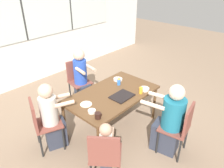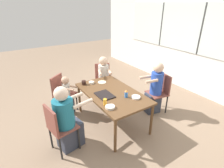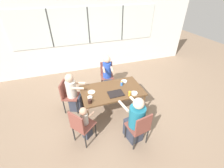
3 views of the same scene
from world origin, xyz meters
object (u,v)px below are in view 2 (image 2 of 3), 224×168
person_toddler (68,96)px  coffee_mug (84,83)px  chair_for_man_blue_shirt (161,90)px  bowl_white_shallow (91,82)px  chair_for_woman_green_shirt (58,125)px  person_woman_green_shirt (67,121)px  chair_for_toddler (61,91)px  sippy_cup (126,94)px  chair_for_man_teal_shirt (103,77)px  juice_glass (105,102)px  bowl_fruit (136,97)px  bowl_cereal (110,107)px  person_man_blue_shirt (155,90)px  person_man_teal_shirt (104,80)px

person_toddler → coffee_mug: person_toddler is taller
chair_for_man_blue_shirt → bowl_white_shallow: size_ratio=7.70×
chair_for_woman_green_shirt → person_woman_green_shirt: person_woman_green_shirt is taller
chair_for_toddler → chair_for_man_blue_shirt: bearing=110.8°
coffee_mug → sippy_cup: sippy_cup is taller
person_woman_green_shirt → person_toddler: bearing=149.7°
chair_for_woman_green_shirt → chair_for_man_teal_shirt: 2.07m
chair_for_man_blue_shirt → coffee_mug: 1.71m
chair_for_woman_green_shirt → juice_glass: bearing=71.6°
chair_for_man_blue_shirt → bowl_fruit: 0.97m
juice_glass → bowl_white_shallow: 0.95m
bowl_cereal → coffee_mug: bearing=178.8°
person_woman_green_shirt → juice_glass: bearing=67.1°
coffee_mug → bowl_white_shallow: bearing=78.8°
bowl_cereal → juice_glass: bearing=-172.6°
chair_for_man_blue_shirt → person_toddler: size_ratio=0.99×
person_toddler → chair_for_woman_green_shirt: bearing=24.5°
bowl_fruit → coffee_mug: bearing=-152.3°
person_man_blue_shirt → bowl_fruit: 0.82m
juice_glass → bowl_fruit: bearing=80.1°
sippy_cup → bowl_white_shallow: 0.94m
juice_glass → bowl_fruit: size_ratio=0.71×
person_man_teal_shirt → coffee_mug: 0.79m
chair_for_man_blue_shirt → chair_for_man_teal_shirt: bearing=39.4°
person_man_teal_shirt → juice_glass: person_man_teal_shirt is taller
person_man_blue_shirt → person_man_teal_shirt: person_man_blue_shirt is taller
chair_for_man_teal_shirt → person_man_teal_shirt: size_ratio=0.78×
person_man_blue_shirt → juice_glass: size_ratio=10.31×
chair_for_toddler → sippy_cup: bearing=86.2°
person_man_teal_shirt → juice_glass: 1.49m
chair_for_woman_green_shirt → person_woman_green_shirt: bearing=90.0°
person_man_blue_shirt → juice_glass: 1.39m
person_man_blue_shirt → chair_for_man_blue_shirt: bearing=-90.0°
chair_for_man_teal_shirt → sippy_cup: bearing=98.7°
chair_for_toddler → bowl_fruit: size_ratio=5.44×
sippy_cup → chair_for_man_blue_shirt: bearing=95.3°
chair_for_man_teal_shirt → juice_glass: bearing=82.6°
chair_for_toddler → person_man_blue_shirt: person_man_blue_shirt is taller
sippy_cup → person_man_teal_shirt: bearing=168.5°
chair_for_woman_green_shirt → bowl_cereal: chair_for_woman_green_shirt is taller
chair_for_man_teal_shirt → chair_for_woman_green_shirt: bearing=60.7°
person_man_teal_shirt → sippy_cup: person_man_teal_shirt is taller
person_man_blue_shirt → person_man_teal_shirt: size_ratio=1.05×
chair_for_toddler → bowl_white_shallow: bearing=112.0°
chair_for_toddler → bowl_white_shallow: 0.70m
bowl_white_shallow → bowl_fruit: bowl_white_shallow is taller
person_toddler → sippy_cup: (1.12, 0.75, 0.34)m
chair_for_woman_green_shirt → coffee_mug: 1.22m
chair_for_woman_green_shirt → bowl_white_shallow: chair_for_woman_green_shirt is taller
person_man_blue_shirt → person_woman_green_shirt: bearing=100.1°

